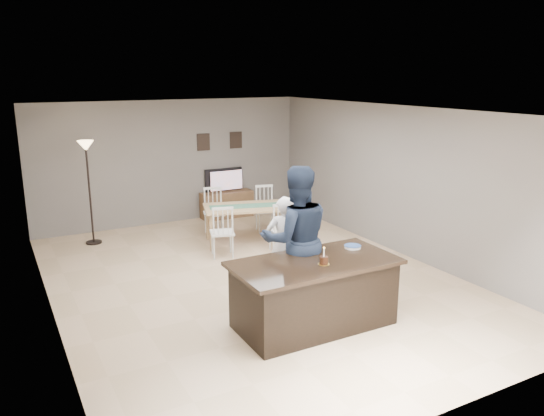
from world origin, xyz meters
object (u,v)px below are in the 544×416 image
dining_table (245,213)px  man (296,239)px  woman (284,244)px  television (225,180)px  kitchen_island (314,293)px  floor_lamp (87,164)px  plate_stack (353,247)px  birthday_cake (324,260)px  tv_console (227,204)px

dining_table → man: bearing=-86.4°
woman → dining_table: 2.46m
television → dining_table: (-0.46, -2.02, -0.25)m
dining_table → kitchen_island: bearing=-85.3°
floor_lamp → dining_table: bearing=-27.9°
floor_lamp → television: bearing=11.3°
kitchen_island → plate_stack: plate_stack is taller
man → birthday_cake: man is taller
plate_stack → dining_table: size_ratio=0.11×
kitchen_island → dining_table: (0.74, 3.62, 0.16)m
television → birthday_cake: size_ratio=4.01×
woman → floor_lamp: floor_lamp is taller
plate_stack → floor_lamp: bearing=118.8°
woman → plate_stack: 1.15m
tv_console → man: man is taller
plate_stack → birthday_cake: bearing=-154.0°
kitchen_island → birthday_cake: size_ratio=9.43×
television → floor_lamp: floor_lamp is taller
kitchen_island → tv_console: kitchen_island is taller
woman → man: 0.74m
kitchen_island → floor_lamp: 5.48m
dining_table → birthday_cake: bearing=-84.3°
woman → birthday_cake: woman is taller
television → woman: size_ratio=0.62×
television → birthday_cake: birthday_cake is taller
plate_stack → dining_table: 3.44m
tv_console → television: (0.00, 0.07, 0.56)m
birthday_cake → plate_stack: bearing=26.0°
television → plate_stack: (-0.45, -5.45, 0.06)m
tv_console → plate_stack: plate_stack is taller
kitchen_island → dining_table: bearing=78.4°
dining_table → tv_console: bearing=93.2°
kitchen_island → dining_table: 3.70m
kitchen_island → birthday_cake: birthday_cake is taller
birthday_cake → kitchen_island: bearing=101.3°
television → dining_table: bearing=77.3°
tv_console → birthday_cake: size_ratio=5.26×
woman → kitchen_island: bearing=97.5°
kitchen_island → man: (0.05, 0.55, 0.57)m
woman → floor_lamp: (-2.14, 3.81, 0.83)m
kitchen_island → tv_console: bearing=77.8°
birthday_cake → woman: bearing=81.5°
tv_console → floor_lamp: floor_lamp is taller
man → dining_table: man is taller
television → plate_stack: bearing=85.2°
plate_stack → floor_lamp: 5.54m
birthday_cake → dining_table: 3.86m
television → birthday_cake: 5.91m
tv_console → man: 5.20m
kitchen_island → woman: 1.27m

